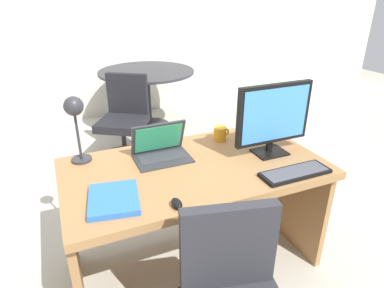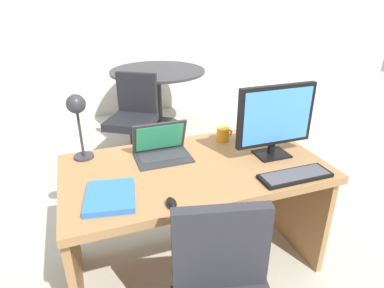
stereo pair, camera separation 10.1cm
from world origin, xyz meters
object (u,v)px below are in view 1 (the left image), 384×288
object	(u,v)px
desk	(192,190)
book	(114,199)
monitor	(274,116)
laptop	(160,147)
coffee_mug	(220,134)
meeting_table	(147,85)
mouse	(177,203)
meeting_chair_near	(125,126)
desk_lamp	(75,115)
keyboard	(295,173)

from	to	relation	value
desk	book	distance (m)	0.60
book	monitor	bearing A→B (deg)	8.23
laptop	desk	bearing A→B (deg)	-44.82
coffee_mug	meeting_table	bearing A→B (deg)	87.18
laptop	monitor	bearing A→B (deg)	-19.38
mouse	coffee_mug	size ratio (longest dim) A/B	0.75
meeting_chair_near	monitor	bearing A→B (deg)	-72.19
desk_lamp	coffee_mug	distance (m)	0.94
coffee_mug	meeting_chair_near	distance (m)	1.55
mouse	meeting_chair_near	distance (m)	2.10
meeting_table	laptop	bearing A→B (deg)	-103.90
desk_lamp	meeting_chair_near	bearing A→B (deg)	68.93
meeting_table	meeting_chair_near	distance (m)	0.92
keyboard	laptop	bearing A→B (deg)	140.73
monitor	coffee_mug	world-z (taller)	monitor
laptop	desk_lamp	distance (m)	0.52
laptop	meeting_chair_near	bearing A→B (deg)	86.71
keyboard	meeting_chair_near	distance (m)	2.13
laptop	mouse	size ratio (longest dim) A/B	3.91
mouse	book	world-z (taller)	mouse
desk_lamp	meeting_chair_near	world-z (taller)	desk_lamp
mouse	meeting_table	world-z (taller)	mouse
monitor	meeting_chair_near	bearing A→B (deg)	107.81
desk	meeting_table	bearing A→B (deg)	80.30
book	coffee_mug	xyz separation A→B (m)	(0.82, 0.45, 0.03)
keyboard	mouse	xyz separation A→B (m)	(-0.72, -0.03, 0.01)
laptop	meeting_chair_near	size ratio (longest dim) A/B	0.37
mouse	desk_lamp	xyz separation A→B (m)	(-0.36, 0.64, 0.28)
mouse	meeting_chair_near	world-z (taller)	meeting_chair_near
keyboard	desk_lamp	distance (m)	1.27
desk_lamp	book	xyz separation A→B (m)	(0.09, -0.48, -0.28)
desk	meeting_table	world-z (taller)	meeting_table
mouse	meeting_table	bearing A→B (deg)	76.83
coffee_mug	meeting_chair_near	size ratio (longest dim) A/B	0.13
monitor	meeting_table	world-z (taller)	monitor
laptop	keyboard	xyz separation A→B (m)	(0.62, -0.51, -0.06)
meeting_table	keyboard	bearing A→B (deg)	-88.78
desk_lamp	coffee_mug	world-z (taller)	desk_lamp
book	meeting_table	size ratio (longest dim) A/B	0.27
mouse	keyboard	bearing A→B (deg)	2.00
laptop	meeting_table	world-z (taller)	laptop
desk	mouse	distance (m)	0.51
meeting_table	desk_lamp	bearing A→B (deg)	-115.20
desk_lamp	meeting_chair_near	xyz separation A→B (m)	(0.54, 1.41, -0.68)
monitor	book	bearing A→B (deg)	-171.77
keyboard	book	distance (m)	0.99
keyboard	meeting_chair_near	world-z (taller)	meeting_chair_near
monitor	mouse	xyz separation A→B (m)	(-0.74, -0.30, -0.23)
laptop	mouse	bearing A→B (deg)	-100.05
monitor	keyboard	world-z (taller)	monitor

